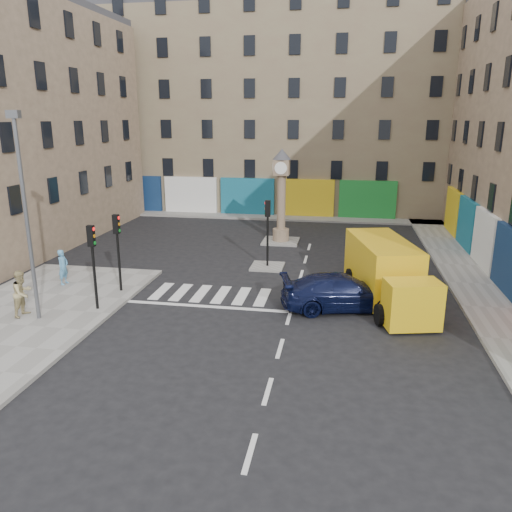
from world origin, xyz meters
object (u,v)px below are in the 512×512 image
(clock_pillar, at_px, (281,190))
(traffic_light_left_near, at_px, (93,254))
(traffic_light_left_far, at_px, (117,240))
(yellow_van, at_px, (386,273))
(pedestrian_blue, at_px, (63,267))
(navy_sedan, at_px, (342,292))
(lamp_post, at_px, (25,207))
(traffic_light_island, at_px, (268,222))
(pedestrian_tan, at_px, (22,293))

(clock_pillar, bearing_deg, traffic_light_left_near, -114.55)
(traffic_light_left_far, height_order, yellow_van, traffic_light_left_far)
(clock_pillar, relative_size, pedestrian_blue, 3.47)
(yellow_van, bearing_deg, navy_sedan, -157.89)
(traffic_light_left_near, relative_size, yellow_van, 0.48)
(traffic_light_left_far, relative_size, lamp_post, 0.45)
(navy_sedan, bearing_deg, pedestrian_blue, 72.50)
(traffic_light_left_far, relative_size, navy_sedan, 0.69)
(lamp_post, distance_m, yellow_van, 15.59)
(traffic_light_island, distance_m, pedestrian_blue, 10.83)
(traffic_light_island, relative_size, clock_pillar, 0.61)
(traffic_light_left_far, xyz_separation_m, yellow_van, (12.44, 1.24, -1.29))
(navy_sedan, xyz_separation_m, pedestrian_tan, (-13.11, -3.46, 0.35))
(traffic_light_island, relative_size, yellow_van, 0.48)
(traffic_light_island, bearing_deg, pedestrian_tan, -134.69)
(traffic_light_left_far, relative_size, clock_pillar, 0.61)
(clock_pillar, xyz_separation_m, pedestrian_blue, (-9.48, -10.99, -2.52))
(pedestrian_blue, bearing_deg, traffic_light_left_far, -91.49)
(navy_sedan, relative_size, yellow_van, 0.70)
(clock_pillar, bearing_deg, traffic_light_left_far, -118.94)
(lamp_post, distance_m, pedestrian_tan, 3.74)
(lamp_post, bearing_deg, traffic_light_left_near, 36.38)
(traffic_light_left_near, distance_m, pedestrian_tan, 3.27)
(pedestrian_blue, bearing_deg, lamp_post, -157.28)
(lamp_post, height_order, yellow_van, lamp_post)
(traffic_light_left_near, xyz_separation_m, pedestrian_tan, (-2.64, -1.24, -1.49))
(clock_pillar, distance_m, pedestrian_blue, 14.73)
(clock_pillar, bearing_deg, navy_sedan, -70.17)
(lamp_post, xyz_separation_m, pedestrian_blue, (-1.28, 4.20, -3.76))
(traffic_light_left_far, xyz_separation_m, pedestrian_blue, (-3.18, 0.40, -1.59))
(traffic_light_island, distance_m, pedestrian_tan, 12.79)
(traffic_light_island, bearing_deg, lamp_post, -131.71)
(lamp_post, bearing_deg, navy_sedan, 16.32)
(pedestrian_blue, xyz_separation_m, pedestrian_tan, (0.54, -4.04, 0.10))
(lamp_post, height_order, navy_sedan, lamp_post)
(traffic_light_left_near, bearing_deg, pedestrian_tan, -154.90)
(traffic_light_island, distance_m, yellow_van, 7.53)
(yellow_van, relative_size, pedestrian_tan, 3.89)
(clock_pillar, distance_m, yellow_van, 12.08)
(pedestrian_tan, bearing_deg, traffic_light_left_far, -29.19)
(traffic_light_island, bearing_deg, clock_pillar, 90.00)
(traffic_light_left_far, height_order, traffic_light_island, traffic_light_left_far)
(pedestrian_blue, bearing_deg, pedestrian_tan, -166.60)
(traffic_light_island, xyz_separation_m, pedestrian_blue, (-9.48, -5.00, -1.56))
(yellow_van, bearing_deg, lamp_post, -174.23)
(traffic_light_island, height_order, pedestrian_blue, traffic_light_island)
(traffic_light_left_near, height_order, lamp_post, lamp_post)
(traffic_light_left_near, height_order, traffic_light_island, traffic_light_left_near)
(clock_pillar, bearing_deg, lamp_post, -118.35)
(pedestrian_blue, bearing_deg, traffic_light_left_near, -125.63)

